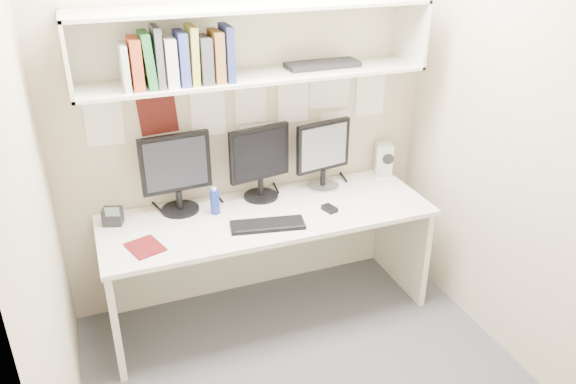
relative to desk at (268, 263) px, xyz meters
name	(u,v)px	position (x,y,z in m)	size (l,w,h in m)	color
floor	(306,376)	(0.00, -0.65, -0.37)	(2.40, 2.00, 0.01)	#45454A
wall_back	(248,106)	(0.00, 0.35, 0.93)	(2.40, 0.02, 2.60)	#BBAB8F
wall_front	(433,283)	(0.00, -1.65, 0.93)	(2.40, 0.02, 2.60)	#BBAB8F
wall_left	(33,208)	(-1.20, -0.65, 0.93)	(0.02, 2.00, 2.60)	#BBAB8F
wall_right	(517,134)	(1.20, -0.65, 0.93)	(0.02, 2.00, 2.60)	#BBAB8F
desk	(268,263)	(0.00, 0.00, 0.00)	(2.00, 0.70, 0.73)	silver
overhead_hutch	(252,40)	(0.00, 0.21, 1.35)	(2.00, 0.38, 0.40)	beige
pinned_papers	(248,114)	(0.00, 0.34, 0.88)	(1.92, 0.01, 0.48)	white
monitor_left	(176,170)	(-0.49, 0.22, 0.63)	(0.42, 0.23, 0.49)	black
monitor_center	(260,160)	(0.03, 0.22, 0.62)	(0.40, 0.22, 0.47)	black
monitor_right	(323,152)	(0.46, 0.22, 0.61)	(0.39, 0.21, 0.45)	#A5A5AA
keyboard	(268,225)	(-0.06, -0.17, 0.37)	(0.43, 0.15, 0.02)	black
mouse	(330,209)	(0.36, -0.12, 0.38)	(0.06, 0.10, 0.03)	black
speaker	(384,159)	(0.94, 0.26, 0.48)	(0.14, 0.15, 0.22)	#B6B7B2
blue_bottle	(215,201)	(-0.30, 0.10, 0.44)	(0.05, 0.05, 0.17)	navy
maroon_notebook	(145,247)	(-0.75, -0.15, 0.37)	(0.16, 0.20, 0.01)	#520E10
desk_phone	(113,216)	(-0.89, 0.18, 0.41)	(0.13, 0.13, 0.13)	black
book_stack	(178,59)	(-0.44, 0.10, 1.31)	(0.58, 0.19, 0.31)	beige
hutch_tray	(323,65)	(0.42, 0.18, 1.19)	(0.44, 0.17, 0.03)	black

